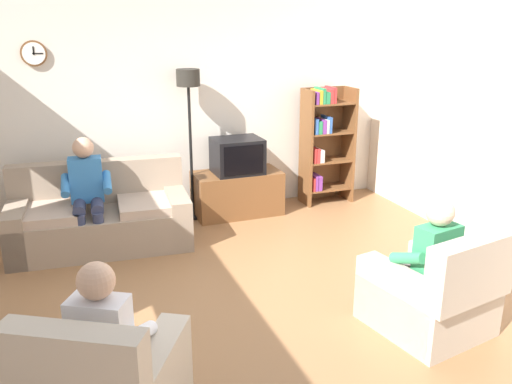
{
  "coord_description": "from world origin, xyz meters",
  "views": [
    {
      "loc": [
        -1.47,
        -4.0,
        2.42
      ],
      "look_at": [
        0.28,
        0.62,
        0.83
      ],
      "focal_mm": 37.92,
      "sensor_mm": 36.0,
      "label": 1
    }
  ],
  "objects_px": {
    "tv": "(237,156)",
    "bookshelf": "(324,141)",
    "person_in_right_armchair": "(426,257)",
    "armchair_near_bookshelf": "(431,296)",
    "person_in_left_armchair": "(108,335)",
    "couch": "(101,219)",
    "floor_lamp": "(189,103)",
    "person_on_couch": "(87,190)",
    "tv_stand": "(237,193)"
  },
  "relations": [
    {
      "from": "bookshelf",
      "to": "person_in_right_armchair",
      "type": "height_order",
      "value": "bookshelf"
    },
    {
      "from": "couch",
      "to": "armchair_near_bookshelf",
      "type": "distance_m",
      "value": 3.55
    },
    {
      "from": "floor_lamp",
      "to": "armchair_near_bookshelf",
      "type": "bearing_deg",
      "value": -70.54
    },
    {
      "from": "floor_lamp",
      "to": "person_in_right_armchair",
      "type": "bearing_deg",
      "value": -70.3
    },
    {
      "from": "armchair_near_bookshelf",
      "to": "person_on_couch",
      "type": "distance_m",
      "value": 3.57
    },
    {
      "from": "tv",
      "to": "armchair_near_bookshelf",
      "type": "xyz_separation_m",
      "value": [
        0.58,
        -3.11,
        -0.49
      ]
    },
    {
      "from": "bookshelf",
      "to": "armchair_near_bookshelf",
      "type": "bearing_deg",
      "value": -101.97
    },
    {
      "from": "tv",
      "to": "person_in_left_armchair",
      "type": "distance_m",
      "value": 3.8
    },
    {
      "from": "couch",
      "to": "bookshelf",
      "type": "height_order",
      "value": "bookshelf"
    },
    {
      "from": "person_on_couch",
      "to": "person_in_left_armchair",
      "type": "relative_size",
      "value": 1.11
    },
    {
      "from": "person_on_couch",
      "to": "person_in_right_armchair",
      "type": "relative_size",
      "value": 1.11
    },
    {
      "from": "tv_stand",
      "to": "person_in_right_armchair",
      "type": "relative_size",
      "value": 0.98
    },
    {
      "from": "couch",
      "to": "floor_lamp",
      "type": "relative_size",
      "value": 1.06
    },
    {
      "from": "person_on_couch",
      "to": "tv",
      "type": "bearing_deg",
      "value": 15.77
    },
    {
      "from": "person_on_couch",
      "to": "armchair_near_bookshelf",
      "type": "bearing_deg",
      "value": -46.68
    },
    {
      "from": "tv",
      "to": "bookshelf",
      "type": "bearing_deg",
      "value": 4.36
    },
    {
      "from": "floor_lamp",
      "to": "person_in_right_armchair",
      "type": "height_order",
      "value": "floor_lamp"
    },
    {
      "from": "couch",
      "to": "armchair_near_bookshelf",
      "type": "bearing_deg",
      "value": -49.27
    },
    {
      "from": "couch",
      "to": "person_in_left_armchair",
      "type": "bearing_deg",
      "value": -94.05
    },
    {
      "from": "bookshelf",
      "to": "tv_stand",
      "type": "bearing_deg",
      "value": -176.75
    },
    {
      "from": "tv_stand",
      "to": "person_in_right_armchair",
      "type": "xyz_separation_m",
      "value": [
        0.56,
        -3.04,
        0.33
      ]
    },
    {
      "from": "couch",
      "to": "person_in_left_armchair",
      "type": "xyz_separation_m",
      "value": [
        -0.2,
        -2.85,
        0.29
      ]
    },
    {
      "from": "armchair_near_bookshelf",
      "to": "person_on_couch",
      "type": "bearing_deg",
      "value": 133.32
    },
    {
      "from": "tv",
      "to": "bookshelf",
      "type": "distance_m",
      "value": 1.26
    },
    {
      "from": "person_on_couch",
      "to": "bookshelf",
      "type": "bearing_deg",
      "value": 11.27
    },
    {
      "from": "tv_stand",
      "to": "person_in_left_armchair",
      "type": "xyz_separation_m",
      "value": [
        -1.94,
        -3.29,
        0.33
      ]
    },
    {
      "from": "person_on_couch",
      "to": "person_in_left_armchair",
      "type": "xyz_separation_m",
      "value": [
        -0.09,
        -2.74,
        -0.09
      ]
    },
    {
      "from": "couch",
      "to": "bookshelf",
      "type": "xyz_separation_m",
      "value": [
        3.0,
        0.51,
        0.53
      ]
    },
    {
      "from": "tv_stand",
      "to": "tv",
      "type": "distance_m",
      "value": 0.5
    },
    {
      "from": "floor_lamp",
      "to": "armchair_near_bookshelf",
      "type": "relative_size",
      "value": 1.83
    },
    {
      "from": "person_in_left_armchair",
      "to": "person_in_right_armchair",
      "type": "height_order",
      "value": "same"
    },
    {
      "from": "bookshelf",
      "to": "person_on_couch",
      "type": "height_order",
      "value": "bookshelf"
    },
    {
      "from": "armchair_near_bookshelf",
      "to": "person_in_left_armchair",
      "type": "height_order",
      "value": "person_in_left_armchair"
    },
    {
      "from": "armchair_near_bookshelf",
      "to": "person_on_couch",
      "type": "height_order",
      "value": "person_on_couch"
    },
    {
      "from": "armchair_near_bookshelf",
      "to": "floor_lamp",
      "type": "bearing_deg",
      "value": 109.46
    },
    {
      "from": "person_in_left_armchair",
      "to": "tv_stand",
      "type": "bearing_deg",
      "value": 59.46
    },
    {
      "from": "person_in_right_armchair",
      "to": "couch",
      "type": "bearing_deg",
      "value": 131.47
    },
    {
      "from": "couch",
      "to": "armchair_near_bookshelf",
      "type": "relative_size",
      "value": 1.94
    },
    {
      "from": "tv_stand",
      "to": "armchair_near_bookshelf",
      "type": "distance_m",
      "value": 3.18
    },
    {
      "from": "person_on_couch",
      "to": "couch",
      "type": "bearing_deg",
      "value": 43.22
    },
    {
      "from": "couch",
      "to": "floor_lamp",
      "type": "distance_m",
      "value": 1.72
    },
    {
      "from": "person_in_left_armchair",
      "to": "floor_lamp",
      "type": "bearing_deg",
      "value": 67.87
    },
    {
      "from": "tv_stand",
      "to": "bookshelf",
      "type": "distance_m",
      "value": 1.38
    },
    {
      "from": "tv_stand",
      "to": "person_in_left_armchair",
      "type": "height_order",
      "value": "person_in_left_armchair"
    },
    {
      "from": "bookshelf",
      "to": "person_on_couch",
      "type": "bearing_deg",
      "value": -168.73
    },
    {
      "from": "tv",
      "to": "person_on_couch",
      "type": "distance_m",
      "value": 1.93
    },
    {
      "from": "armchair_near_bookshelf",
      "to": "tv_stand",
      "type": "bearing_deg",
      "value": 100.46
    },
    {
      "from": "tv",
      "to": "bookshelf",
      "type": "relative_size",
      "value": 0.38
    },
    {
      "from": "person_in_right_armchair",
      "to": "person_on_couch",
      "type": "bearing_deg",
      "value": 134.12
    },
    {
      "from": "floor_lamp",
      "to": "armchair_near_bookshelf",
      "type": "xyz_separation_m",
      "value": [
        1.14,
        -3.23,
        -1.16
      ]
    }
  ]
}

